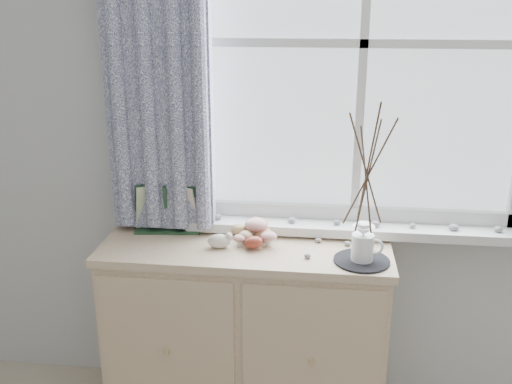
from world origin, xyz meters
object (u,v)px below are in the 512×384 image
botanical_book (165,209)px  twig_pitcher (368,170)px  sideboard (246,334)px  toadstool_cluster (257,229)px

botanical_book → twig_pitcher: size_ratio=0.50×
sideboard → toadstool_cluster: bearing=46.7°
sideboard → botanical_book: botanical_book is taller
botanical_book → twig_pitcher: (0.83, -0.19, 0.26)m
toadstool_cluster → twig_pitcher: bearing=-19.1°
botanical_book → toadstool_cluster: (0.40, -0.04, -0.06)m
sideboard → toadstool_cluster: size_ratio=6.65×
twig_pitcher → sideboard: bearing=167.9°
sideboard → botanical_book: (-0.36, 0.09, 0.54)m
botanical_book → toadstool_cluster: bearing=-11.7°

